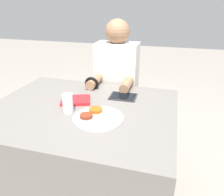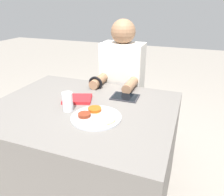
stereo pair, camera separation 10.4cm
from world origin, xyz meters
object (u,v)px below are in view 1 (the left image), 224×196
Objects in this scene: thali_tray at (98,117)px; red_notebook at (76,100)px; drinking_glass at (68,103)px; tablet_device at (123,97)px; person_diner at (117,95)px.

thali_tray is 1.29× the size of red_notebook.
drinking_glass reaches higher than thali_tray.
person_diner is at bearing 111.31° from tablet_device.
tablet_device is (0.07, 0.33, -0.00)m from thali_tray.
drinking_glass is at bearing -130.99° from tablet_device.
thali_tray is 0.70m from person_diner.
red_notebook is 1.20× the size of tablet_device.
red_notebook is 0.32m from tablet_device.
person_diner is at bearing 79.09° from drinking_glass.
tablet_device is at bearing 78.45° from thali_tray.
person_diner is at bearing 95.78° from thali_tray.
thali_tray is at bearing -8.54° from drinking_glass.
drinking_glass is at bearing -100.91° from person_diner.
person_diner is (0.14, 0.50, -0.15)m from red_notebook.
tablet_device is 0.40m from drinking_glass.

